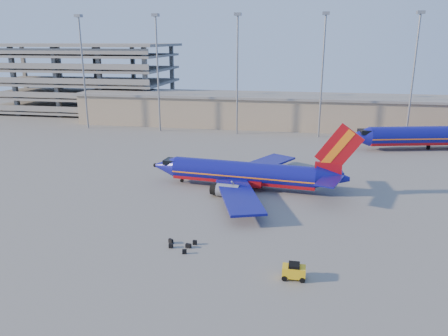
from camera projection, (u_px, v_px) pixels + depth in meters
The scene contains 8 objects.
ground at pixel (222, 198), 64.84m from camera, with size 220.00×220.00×0.00m, color slate.
terminal_building at pixel (299, 111), 116.57m from camera, with size 122.00×16.00×8.50m.
parking_garage at pixel (78, 74), 142.18m from camera, with size 62.00×32.00×21.40m.
light_mast_row at pixel (279, 62), 102.38m from camera, with size 101.60×1.60×28.65m.
aircraft_main at pixel (248, 174), 68.49m from camera, with size 33.05×31.68×11.19m.
aircraft_second at pixel (434, 135), 92.95m from camera, with size 37.98×17.51×13.08m.
baggage_tug at pixel (294, 271), 42.75m from camera, with size 2.29×1.39×1.64m.
luggage_pile at pixel (182, 245), 49.45m from camera, with size 3.37×2.73×0.52m.
Camera 1 is at (11.33, -59.86, 22.64)m, focal length 35.00 mm.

